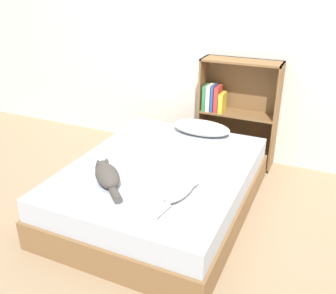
# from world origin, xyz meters

# --- Properties ---
(ground_plane) EXTENTS (8.00, 8.00, 0.00)m
(ground_plane) POSITION_xyz_m (0.00, 0.00, 0.00)
(ground_plane) COLOR #997F60
(wall_back) EXTENTS (8.00, 0.06, 2.50)m
(wall_back) POSITION_xyz_m (0.00, 1.28, 1.25)
(wall_back) COLOR silver
(wall_back) RESTS_ON ground_plane
(bed) EXTENTS (1.40, 1.82, 0.41)m
(bed) POSITION_xyz_m (0.00, 0.00, 0.20)
(bed) COLOR brown
(bed) RESTS_ON ground_plane
(pillow) EXTENTS (0.56, 0.28, 0.13)m
(pillow) POSITION_xyz_m (0.08, 0.74, 0.47)
(pillow) COLOR beige
(pillow) RESTS_ON bed
(cat_light) EXTENTS (0.19, 0.54, 0.16)m
(cat_light) POSITION_xyz_m (0.33, -0.34, 0.47)
(cat_light) COLOR beige
(cat_light) RESTS_ON bed
(cat_dark) EXTENTS (0.41, 0.40, 0.14)m
(cat_dark) POSITION_xyz_m (-0.24, -0.42, 0.47)
(cat_dark) COLOR #47423D
(cat_dark) RESTS_ON bed
(bookshelf) EXTENTS (0.77, 0.26, 1.07)m
(bookshelf) POSITION_xyz_m (0.29, 1.14, 0.56)
(bookshelf) COLOR brown
(bookshelf) RESTS_ON ground_plane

